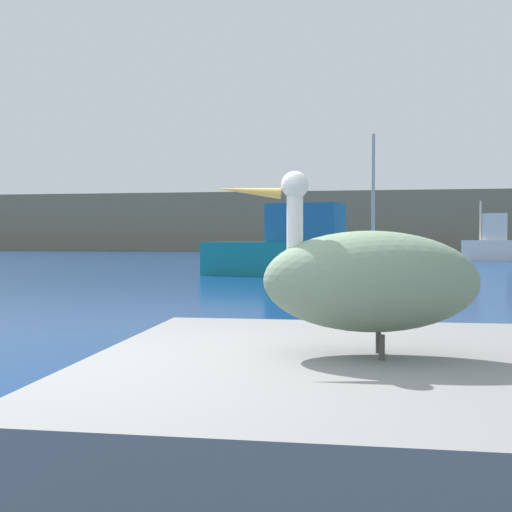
% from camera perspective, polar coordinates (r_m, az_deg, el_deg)
% --- Properties ---
extents(ground_plane, '(260.00, 260.00, 0.00)m').
position_cam_1_polar(ground_plane, '(3.39, -16.06, -20.85)').
color(ground_plane, navy).
extents(hillside_backdrop, '(140.00, 17.76, 7.19)m').
position_cam_1_polar(hillside_backdrop, '(79.23, 7.21, 3.17)').
color(hillside_backdrop, '#7F755B').
rests_on(hillside_backdrop, ground).
extents(pier_dock, '(2.99, 2.83, 0.66)m').
position_cam_1_polar(pier_dock, '(3.37, 10.88, -15.03)').
color(pier_dock, gray).
rests_on(pier_dock, ground).
extents(pelican, '(1.43, 0.59, 1.01)m').
position_cam_1_polar(pelican, '(3.23, 10.77, -2.26)').
color(pelican, gray).
rests_on(pelican, pier_dock).
extents(fishing_boat_white, '(5.71, 3.12, 3.87)m').
position_cam_1_polar(fishing_boat_white, '(40.75, 22.96, 0.94)').
color(fishing_boat_white, white).
rests_on(fishing_boat_white, ground).
extents(fishing_boat_teal, '(8.13, 4.35, 5.03)m').
position_cam_1_polar(fishing_boat_teal, '(21.73, 5.15, 0.47)').
color(fishing_boat_teal, teal).
rests_on(fishing_boat_teal, ground).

